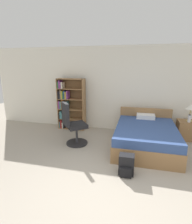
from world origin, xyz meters
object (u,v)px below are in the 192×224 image
object	(u,v)px
bed	(145,136)
table_lamp	(191,107)
office_chair	(73,126)
bookshelf	(68,104)
backpack_black	(126,165)
nightstand	(186,130)
water_bottle	(189,119)

from	to	relation	value
bed	table_lamp	world-z (taller)	table_lamp
office_chair	table_lamp	bearing A→B (deg)	19.79
bookshelf	backpack_black	world-z (taller)	bookshelf
nightstand	office_chair	bearing A→B (deg)	-160.02
table_lamp	backpack_black	world-z (taller)	table_lamp
office_chair	table_lamp	world-z (taller)	office_chair
bookshelf	backpack_black	xyz separation A→B (m)	(2.04, -2.16, -0.64)
nightstand	backpack_black	size ratio (longest dim) A/B	1.35
bookshelf	bed	bearing A→B (deg)	-19.30
nightstand	table_lamp	bearing A→B (deg)	5.96
bookshelf	water_bottle	xyz separation A→B (m)	(3.55, -0.19, -0.19)
office_chair	backpack_black	world-z (taller)	office_chair
water_bottle	nightstand	bearing A→B (deg)	97.31
nightstand	water_bottle	distance (m)	0.39
nightstand	table_lamp	xyz separation A→B (m)	(0.04, 0.00, 0.66)
bookshelf	table_lamp	bearing A→B (deg)	-1.20
bed	table_lamp	distance (m)	1.54
nightstand	table_lamp	size ratio (longest dim) A/B	1.12
nightstand	table_lamp	distance (m)	0.66
backpack_black	water_bottle	bearing A→B (deg)	52.48
backpack_black	bed	bearing A→B (deg)	73.90
water_bottle	bookshelf	bearing A→B (deg)	176.99
nightstand	table_lamp	world-z (taller)	table_lamp
water_bottle	bed	bearing A→B (deg)	-149.84
office_chair	nightstand	bearing A→B (deg)	19.98
office_chair	backpack_black	xyz separation A→B (m)	(1.46, -1.00, -0.33)
backpack_black	nightstand	bearing A→B (deg)	54.19
nightstand	backpack_black	xyz separation A→B (m)	(-1.50, -2.08, -0.08)
bookshelf	office_chair	bearing A→B (deg)	-63.15
office_chair	nightstand	size ratio (longest dim) A/B	2.12
bookshelf	backpack_black	distance (m)	3.04
bed	nightstand	bearing A→B (deg)	34.38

